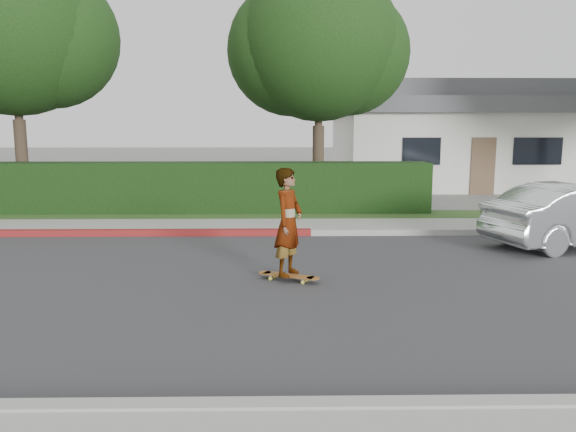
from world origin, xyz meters
name	(u,v)px	position (x,y,z in m)	size (l,w,h in m)	color
ground	(262,285)	(0.00, 0.00, 0.00)	(120.00, 120.00, 0.00)	slate
road	(262,285)	(0.00, 0.00, 0.01)	(60.00, 8.00, 0.01)	#2D2D30
curb_near	(248,410)	(0.00, -4.10, 0.07)	(60.00, 0.20, 0.15)	#9E9E99
curb_far	(267,233)	(0.00, 4.10, 0.07)	(60.00, 0.20, 0.15)	#9E9E99
curb_red_section	(50,233)	(-5.00, 4.10, 0.08)	(12.00, 0.21, 0.15)	maroon
sidewalk_far	(268,226)	(0.00, 5.00, 0.06)	(60.00, 1.60, 0.12)	gray
planting_strip	(269,216)	(0.00, 6.60, 0.05)	(60.00, 1.60, 0.10)	#2D4C1E
hedge	(163,189)	(-3.00, 7.20, 0.75)	(15.00, 1.00, 1.50)	black
tree_left	(15,32)	(-7.51, 8.69, 5.26)	(5.99, 5.21, 8.00)	#33261C
tree_center	(318,47)	(1.49, 9.19, 4.90)	(5.66, 4.84, 7.44)	#33261C
house	(456,136)	(8.00, 16.00, 2.10)	(10.60, 8.60, 4.30)	beige
skateboard	(288,276)	(0.42, 0.23, 0.09)	(1.06, 0.63, 0.10)	yellow
skateboarder	(288,222)	(0.42, 0.23, 0.98)	(0.64, 0.42, 1.74)	white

